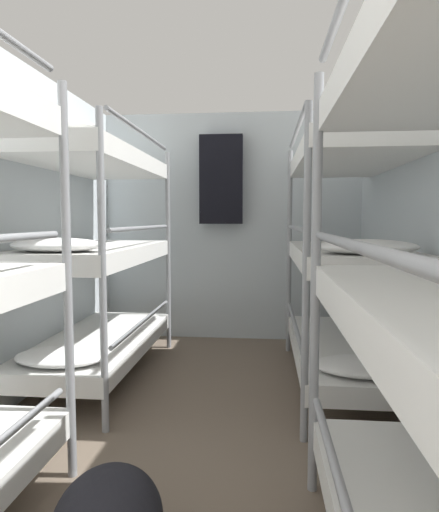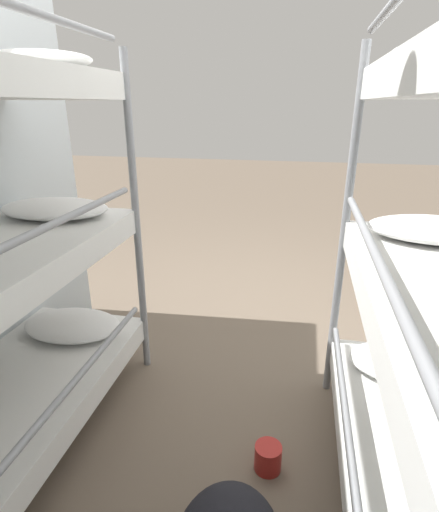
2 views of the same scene
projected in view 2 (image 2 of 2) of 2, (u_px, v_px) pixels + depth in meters
The scene contains 2 objects.
ground_plane at pixel (246, 329), 3.11m from camera, with size 20.00×20.00×0.00m, color #6B5B4C.
tin_can at pixel (268, 457), 1.90m from camera, with size 0.13×0.13×0.13m.
Camera 2 is at (-0.35, 2.69, 1.64)m, focal length 28.00 mm.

